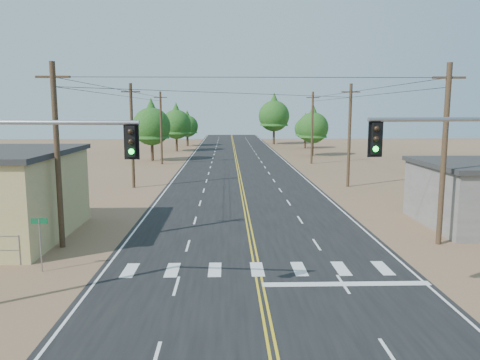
{
  "coord_description": "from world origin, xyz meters",
  "views": [
    {
      "loc": [
        -1.41,
        -13.21,
        7.48
      ],
      "look_at": [
        -0.66,
        13.34,
        3.5
      ],
      "focal_mm": 35.0,
      "sensor_mm": 36.0,
      "label": 1
    }
  ],
  "objects": [
    {
      "name": "tree_right_far",
      "position": [
        9.0,
        90.41,
        6.9
      ],
      "size": [
        6.76,
        6.76,
        11.27
      ],
      "color": "#3F2D1E",
      "rests_on": "ground"
    },
    {
      "name": "utility_pole_right_near",
      "position": [
        10.5,
        12.0,
        5.12
      ],
      "size": [
        1.8,
        0.3,
        10.0
      ],
      "color": "#4C3826",
      "rests_on": "ground"
    },
    {
      "name": "utility_pole_left_near",
      "position": [
        -10.5,
        12.0,
        5.12
      ],
      "size": [
        1.8,
        0.3,
        10.0
      ],
      "color": "#4C3826",
      "rests_on": "ground"
    },
    {
      "name": "signal_mast_right",
      "position": [
        7.44,
        3.74,
        4.94
      ],
      "size": [
        5.67,
        1.43,
        7.35
      ],
      "rotation": [
        0.0,
        0.0,
        0.19
      ],
      "color": "gray",
      "rests_on": "ground"
    },
    {
      "name": "signal_mast_left",
      "position": [
        -9.05,
        3.77,
        4.95
      ],
      "size": [
        6.67,
        1.11,
        7.24
      ],
      "rotation": [
        0.0,
        0.0,
        -0.11
      ],
      "color": "gray",
      "rests_on": "ground"
    },
    {
      "name": "utility_pole_left_far",
      "position": [
        -10.5,
        52.0,
        5.12
      ],
      "size": [
        1.8,
        0.3,
        10.0
      ],
      "color": "#4C3826",
      "rests_on": "ground"
    },
    {
      "name": "ground",
      "position": [
        0.0,
        0.0,
        0.0
      ],
      "size": [
        220.0,
        220.0,
        0.0
      ],
      "primitive_type": "plane",
      "color": "#946C4F",
      "rests_on": "ground"
    },
    {
      "name": "tree_right_mid",
      "position": [
        14.0,
        78.6,
        4.3
      ],
      "size": [
        4.22,
        4.22,
        7.03
      ],
      "color": "#3F2D1E",
      "rests_on": "ground"
    },
    {
      "name": "tree_right_near",
      "position": [
        12.73,
        63.51,
        5.15
      ],
      "size": [
        5.05,
        5.05,
        8.41
      ],
      "color": "#3F2D1E",
      "rests_on": "ground"
    },
    {
      "name": "street_sign",
      "position": [
        -10.07,
        8.0,
        1.71
      ],
      "size": [
        0.76,
        0.06,
        2.56
      ],
      "rotation": [
        0.0,
        0.0,
        0.01
      ],
      "color": "gray",
      "rests_on": "ground"
    },
    {
      "name": "utility_pole_left_mid",
      "position": [
        -10.5,
        32.0,
        5.12
      ],
      "size": [
        1.8,
        0.3,
        10.0
      ],
      "color": "#4C3826",
      "rests_on": "ground"
    },
    {
      "name": "tree_left_near",
      "position": [
        -12.51,
        56.37,
        5.67
      ],
      "size": [
        5.57,
        5.57,
        9.28
      ],
      "color": "#3F2D1E",
      "rests_on": "ground"
    },
    {
      "name": "utility_pole_right_mid",
      "position": [
        10.5,
        32.0,
        5.12
      ],
      "size": [
        1.8,
        0.3,
        10.0
      ],
      "color": "#4C3826",
      "rests_on": "ground"
    },
    {
      "name": "road",
      "position": [
        0.0,
        30.0,
        0.01
      ],
      "size": [
        15.0,
        200.0,
        0.02
      ],
      "primitive_type": "cube",
      "color": "black",
      "rests_on": "ground"
    },
    {
      "name": "tree_left_mid",
      "position": [
        -10.64,
        72.86,
        5.46
      ],
      "size": [
        5.35,
        5.35,
        8.92
      ],
      "color": "#3F2D1E",
      "rests_on": "ground"
    },
    {
      "name": "utility_pole_right_far",
      "position": [
        10.5,
        52.0,
        5.12
      ],
      "size": [
        1.8,
        0.3,
        10.0
      ],
      "color": "#4C3826",
      "rests_on": "ground"
    },
    {
      "name": "tree_left_far",
      "position": [
        -9.71,
        85.62,
        4.6
      ],
      "size": [
        4.52,
        4.52,
        7.53
      ],
      "color": "#3F2D1E",
      "rests_on": "ground"
    }
  ]
}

